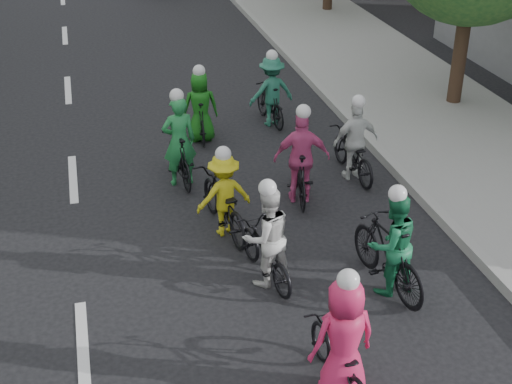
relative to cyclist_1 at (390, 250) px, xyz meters
name	(u,v)px	position (x,y,z in m)	size (l,w,h in m)	color
ground	(83,349)	(-4.39, -0.29, -0.66)	(120.00, 120.00, 0.00)	black
sidewalk_right	(367,62)	(3.61, 9.71, -0.58)	(4.00, 80.00, 0.15)	gray
curb_right	(299,68)	(1.66, 9.71, -0.57)	(0.18, 80.00, 0.18)	#999993
cyclist_1	(390,250)	(0.00, 0.00, 0.00)	(0.85, 1.90, 1.73)	black
cyclist_2	(223,200)	(-1.98, 2.15, -0.08)	(0.99, 1.98, 1.57)	black
cyclist_3	(301,165)	(-0.43, 2.90, 0.01)	(1.05, 1.67, 1.84)	black
cyclist_4	(341,350)	(-1.40, -1.81, -0.04)	(0.84, 1.66, 1.79)	black
cyclist_5	(179,150)	(-2.41, 4.10, -0.01)	(0.66, 1.65, 1.87)	black
cyclist_6	(266,245)	(-1.66, 0.63, -0.05)	(0.86, 1.68, 1.71)	black
cyclist_7	(271,96)	(-0.02, 6.38, 0.00)	(1.07, 1.55, 1.71)	black
cyclist_8	(354,149)	(0.81, 3.52, -0.09)	(0.91, 1.74, 1.67)	black
cyclist_9	(200,112)	(-1.68, 5.94, -0.05)	(0.77, 1.52, 1.66)	black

